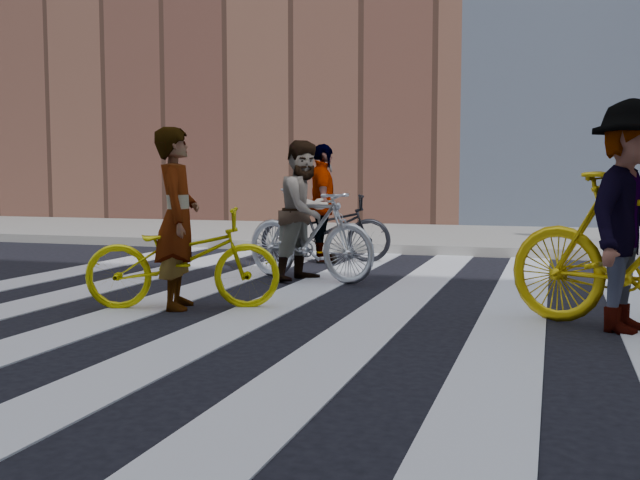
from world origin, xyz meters
The scene contains 11 objects.
ground centered at (0.00, 0.00, 0.00)m, with size 100.00×100.00×0.00m, color black.
sidewalk_far centered at (0.00, 7.50, 0.07)m, with size 100.00×5.00×0.15m, color gray.
zebra_crosswalk centered at (0.00, 0.00, 0.01)m, with size 8.25×10.00×0.01m.
bike_yellow_left centered at (-1.28, -0.26, 0.47)m, with size 0.62×1.77×0.93m, color yellow.
bike_silver_mid centered at (-0.75, 1.85, 0.54)m, with size 0.51×1.80×1.08m, color #B9BCC4.
bike_yellow_right centered at (2.59, -0.15, 0.63)m, with size 0.59×2.09×1.26m, color gold.
bike_dark_rear centered at (-1.09, 3.65, 0.48)m, with size 0.64×1.82×0.96m, color black.
rider_left centered at (-1.33, -0.26, 0.83)m, with size 0.61×0.40×1.66m, color slate.
rider_mid centered at (-0.80, 1.85, 0.81)m, with size 0.79×0.62×1.63m, color slate.
rider_right centered at (2.54, -0.15, 0.90)m, with size 1.17×0.67×1.81m, color slate.
rider_rear centered at (-1.14, 3.65, 0.83)m, with size 0.98×0.41×1.67m, color slate.
Camera 1 is at (1.96, -6.39, 1.22)m, focal length 42.00 mm.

